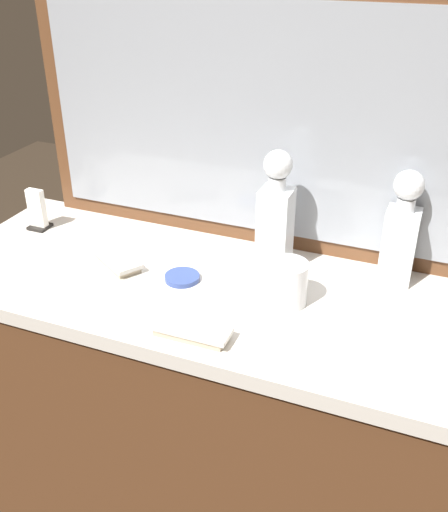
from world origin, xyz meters
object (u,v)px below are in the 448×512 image
at_px(crystal_decanter_left, 400,238).
at_px(napkin_holder, 38,212).
at_px(porcelain_dish, 182,277).
at_px(silver_brush_left, 117,260).
at_px(crystal_tumbler_far_left, 287,285).
at_px(silver_brush_rear, 191,331).
at_px(crystal_decanter_far_left, 275,222).

height_order(crystal_decanter_left, napkin_holder, crystal_decanter_left).
bearing_deg(porcelain_dish, napkin_holder, 168.30).
relative_size(porcelain_dish, napkin_holder, 0.73).
xyz_separation_m(silver_brush_left, napkin_holder, (-0.29, 0.09, 0.03)).
distance_m(crystal_tumbler_far_left, silver_brush_left, 0.42).
relative_size(crystal_decanter_left, silver_brush_rear, 1.65).
bearing_deg(crystal_decanter_far_left, silver_brush_rear, -101.24).
height_order(silver_brush_rear, porcelain_dish, silver_brush_rear).
xyz_separation_m(crystal_decanter_far_left, silver_brush_rear, (-0.06, -0.32, -0.10)).
bearing_deg(crystal_decanter_far_left, porcelain_dish, -141.56).
relative_size(crystal_tumbler_far_left, silver_brush_rear, 0.60).
bearing_deg(silver_brush_left, napkin_holder, 162.78).
bearing_deg(crystal_decanter_far_left, crystal_decanter_left, 9.86).
xyz_separation_m(crystal_decanter_left, silver_brush_left, (-0.62, -0.18, -0.09)).
bearing_deg(crystal_decanter_far_left, silver_brush_left, -159.25).
distance_m(crystal_decanter_far_left, silver_brush_rear, 0.35).
xyz_separation_m(silver_brush_rear, silver_brush_left, (-0.28, 0.19, -0.00)).
relative_size(crystal_decanter_left, napkin_holder, 2.39).
height_order(crystal_decanter_far_left, silver_brush_rear, crystal_decanter_far_left).
xyz_separation_m(crystal_decanter_far_left, crystal_tumbler_far_left, (0.07, -0.14, -0.07)).
relative_size(silver_brush_rear, silver_brush_left, 0.99).
distance_m(silver_brush_rear, napkin_holder, 0.64).
relative_size(crystal_tumbler_far_left, napkin_holder, 0.87).
height_order(crystal_tumbler_far_left, porcelain_dish, crystal_tumbler_far_left).
xyz_separation_m(crystal_decanter_left, crystal_tumbler_far_left, (-0.20, -0.18, -0.06)).
distance_m(porcelain_dish, napkin_holder, 0.48).
bearing_deg(crystal_decanter_far_left, crystal_tumbler_far_left, -62.09).
bearing_deg(silver_brush_left, crystal_tumbler_far_left, -0.66).
distance_m(crystal_decanter_far_left, crystal_tumbler_far_left, 0.17).
relative_size(crystal_decanter_far_left, crystal_tumbler_far_left, 3.00).
bearing_deg(silver_brush_rear, crystal_decanter_far_left, 78.76).
bearing_deg(porcelain_dish, silver_brush_left, 178.07).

